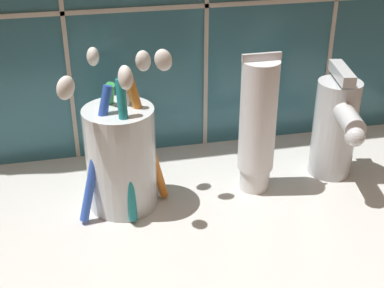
{
  "coord_description": "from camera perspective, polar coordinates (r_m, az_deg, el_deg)",
  "views": [
    {
      "loc": [
        -13.7,
        -43.9,
        34.22
      ],
      "look_at": [
        -3.32,
        1.74,
        9.71
      ],
      "focal_mm": 50.0,
      "sensor_mm": 36.0,
      "label": 1
    }
  ],
  "objects": [
    {
      "name": "sink_faucet",
      "position": [
        0.62,
        15.13,
        1.86
      ],
      "size": [
        4.88,
        10.76,
        12.92
      ],
      "rotation": [
        0.0,
        0.0,
        -1.77
      ],
      "color": "silver",
      "rests_on": "sink_counter"
    },
    {
      "name": "toothbrush_cup",
      "position": [
        0.55,
        -7.57,
        -1.05
      ],
      "size": [
        11.66,
        13.01,
        17.05
      ],
      "color": "silver",
      "rests_on": "sink_counter"
    },
    {
      "name": "sink_counter",
      "position": [
        0.57,
        3.7,
        -8.27
      ],
      "size": [
        64.85,
        32.91,
        2.0
      ],
      "primitive_type": "cube",
      "color": "silver",
      "rests_on": "ground"
    },
    {
      "name": "toothpaste_tube",
      "position": [
        0.57,
        7.01,
        2.06
      ],
      "size": [
        4.12,
        3.92,
        15.67
      ],
      "color": "white",
      "rests_on": "sink_counter"
    }
  ]
}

